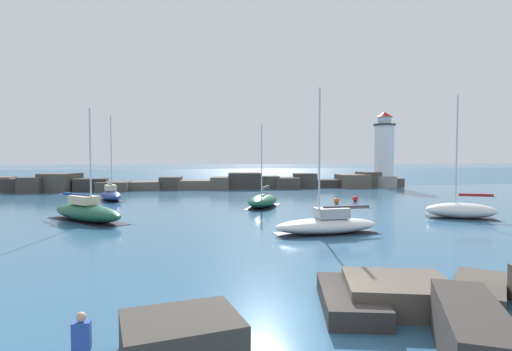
% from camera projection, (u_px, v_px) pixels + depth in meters
% --- Properties ---
extents(ground_plane, '(600.00, 600.00, 0.00)m').
position_uv_depth(ground_plane, '(301.00, 313.00, 12.22)').
color(ground_plane, '#336084').
extents(open_sea_beyond, '(400.00, 116.00, 0.01)m').
position_uv_depth(open_sea_beyond, '(193.00, 174.00, 120.74)').
color(open_sea_beyond, '#235175').
rests_on(open_sea_beyond, ground).
extents(breakwater_jetty, '(65.44, 7.12, 2.57)m').
position_uv_depth(breakwater_jetty, '(199.00, 183.00, 61.57)').
color(breakwater_jetty, brown).
rests_on(breakwater_jetty, ground).
extents(lighthouse, '(4.28, 4.28, 12.49)m').
position_uv_depth(lighthouse, '(384.00, 155.00, 66.47)').
color(lighthouse, gray).
rests_on(lighthouse, ground).
extents(foreground_rocks, '(13.92, 8.33, 1.40)m').
position_uv_depth(foreground_rocks, '(422.00, 309.00, 11.19)').
color(foreground_rocks, '#423D38').
rests_on(foreground_rocks, ground).
extents(sailboat_moored_0, '(4.85, 6.75, 8.02)m').
position_uv_depth(sailboat_moored_0, '(263.00, 201.00, 38.92)').
color(sailboat_moored_0, '#195138').
rests_on(sailboat_moored_0, ground).
extents(sailboat_moored_1, '(7.25, 7.87, 8.47)m').
position_uv_depth(sailboat_moored_1, '(87.00, 212.00, 30.20)').
color(sailboat_moored_1, '#195138').
rests_on(sailboat_moored_1, ground).
extents(sailboat_moored_2, '(5.66, 4.19, 9.75)m').
position_uv_depth(sailboat_moored_2, '(461.00, 210.00, 31.58)').
color(sailboat_moored_2, white).
rests_on(sailboat_moored_2, ground).
extents(sailboat_moored_3, '(6.99, 2.71, 9.13)m').
position_uv_depth(sailboat_moored_3, '(327.00, 224.00, 25.20)').
color(sailboat_moored_3, white).
rests_on(sailboat_moored_3, ground).
extents(sailboat_moored_4, '(3.74, 6.30, 9.50)m').
position_uv_depth(sailboat_moored_4, '(111.00, 195.00, 45.00)').
color(sailboat_moored_4, navy).
rests_on(sailboat_moored_4, ground).
extents(mooring_buoy_orange_near, '(0.59, 0.59, 0.79)m').
position_uv_depth(mooring_buoy_orange_near, '(336.00, 201.00, 41.75)').
color(mooring_buoy_orange_near, '#EA5914').
rests_on(mooring_buoy_orange_near, ground).
extents(mooring_buoy_far_side, '(0.61, 0.61, 0.81)m').
position_uv_depth(mooring_buoy_far_side, '(355.00, 199.00, 43.90)').
color(mooring_buoy_far_side, red).
rests_on(mooring_buoy_far_side, ground).
extents(person_on_rocks, '(0.36, 0.22, 1.56)m').
position_uv_depth(person_on_rocks, '(82.00, 345.00, 8.29)').
color(person_on_rocks, '#282833').
rests_on(person_on_rocks, ground).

